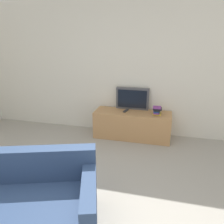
{
  "coord_description": "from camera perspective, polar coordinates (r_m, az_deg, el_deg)",
  "views": [
    {
      "loc": [
        0.84,
        -1.23,
        1.87
      ],
      "look_at": [
        -0.01,
        2.21,
        0.68
      ],
      "focal_mm": 35.0,
      "sensor_mm": 36.0,
      "label": 1
    }
  ],
  "objects": [
    {
      "name": "remote_on_stand",
      "position": [
        4.26,
        3.65,
        0.35
      ],
      "size": [
        0.09,
        0.19,
        0.02
      ],
      "rotation": [
        0.0,
        0.0,
        -0.23
      ],
      "color": "#2D2D2D",
      "rests_on": "tv_stand"
    },
    {
      "name": "television",
      "position": [
        4.36,
        5.36,
        3.54
      ],
      "size": [
        0.65,
        0.09,
        0.43
      ],
      "color": "#4C4C51",
      "rests_on": "tv_stand"
    },
    {
      "name": "wall_back",
      "position": [
        4.38,
        2.74,
        11.14
      ],
      "size": [
        9.0,
        0.06,
        2.6
      ],
      "color": "silver",
      "rests_on": "ground_plane"
    },
    {
      "name": "couch",
      "position": [
        2.57,
        -25.34,
        -22.12
      ],
      "size": [
        1.92,
        1.36,
        0.77
      ],
      "rotation": [
        0.0,
        0.0,
        0.32
      ],
      "color": "navy",
      "rests_on": "ground_plane"
    },
    {
      "name": "tv_stand",
      "position": [
        4.32,
        5.31,
        -3.32
      ],
      "size": [
        1.47,
        0.5,
        0.52
      ],
      "color": "tan",
      "rests_on": "ground_plane"
    },
    {
      "name": "book_stack",
      "position": [
        4.14,
        11.66,
        0.37
      ],
      "size": [
        0.16,
        0.21,
        0.15
      ],
      "color": "gold",
      "rests_on": "tv_stand"
    }
  ]
}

